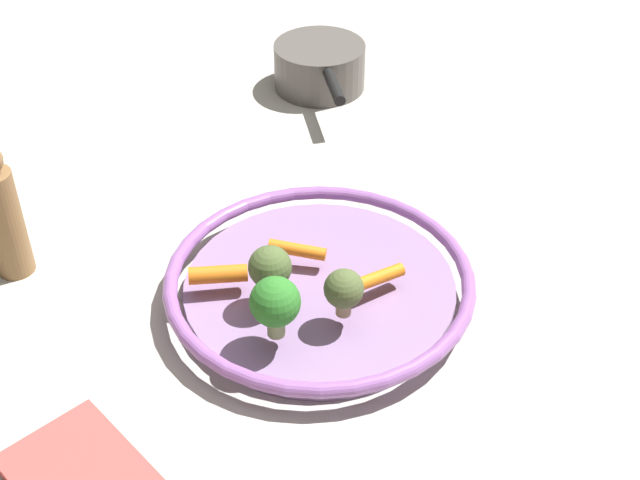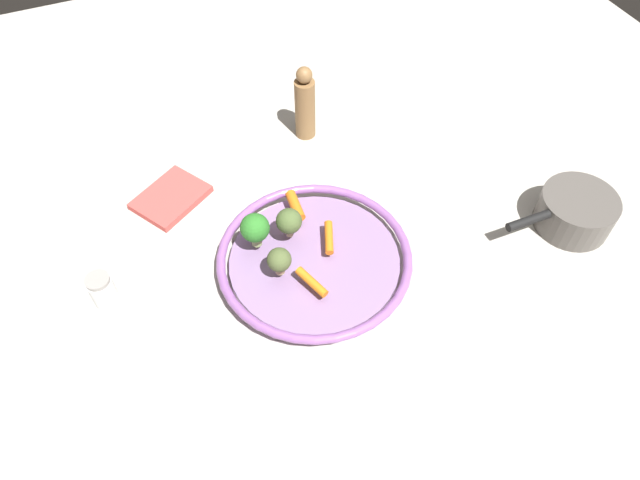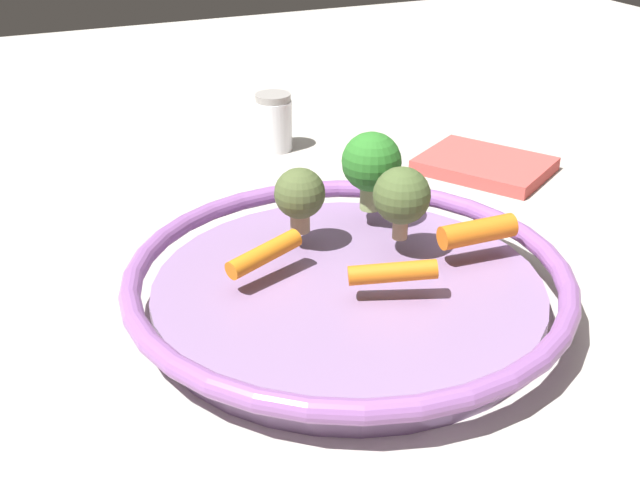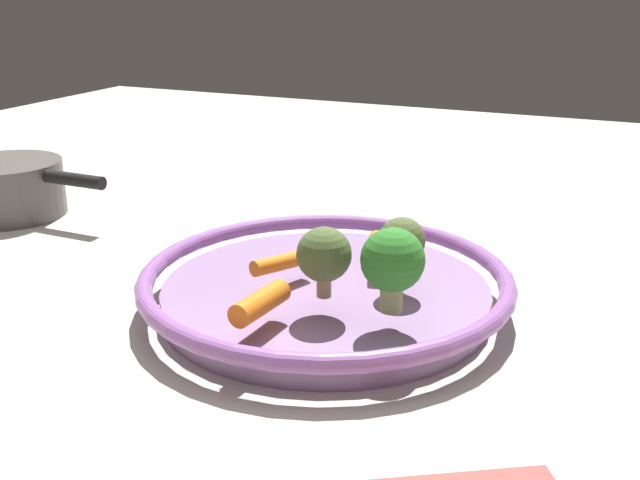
% 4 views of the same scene
% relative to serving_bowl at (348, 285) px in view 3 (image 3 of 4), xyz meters
% --- Properties ---
extents(ground_plane, '(2.15, 2.15, 0.00)m').
position_rel_serving_bowl_xyz_m(ground_plane, '(0.00, 0.00, -0.02)').
color(ground_plane, '#B7B2A8').
extents(serving_bowl, '(0.34, 0.34, 0.04)m').
position_rel_serving_bowl_xyz_m(serving_bowl, '(0.00, 0.00, 0.00)').
color(serving_bowl, '#8E709E').
rests_on(serving_bowl, ground_plane).
extents(baby_carrot_near_rim, '(0.06, 0.02, 0.02)m').
position_rel_serving_bowl_xyz_m(baby_carrot_near_rim, '(-0.11, 0.01, 0.03)').
color(baby_carrot_near_rim, orange).
rests_on(baby_carrot_near_rim, serving_bowl).
extents(baby_carrot_left, '(0.07, 0.04, 0.02)m').
position_rel_serving_bowl_xyz_m(baby_carrot_left, '(0.06, -0.03, 0.03)').
color(baby_carrot_left, orange).
rests_on(baby_carrot_left, serving_bowl).
extents(baby_carrot_center, '(0.06, 0.04, 0.02)m').
position_rel_serving_bowl_xyz_m(baby_carrot_center, '(-0.02, 0.03, 0.02)').
color(baby_carrot_center, orange).
rests_on(baby_carrot_center, serving_bowl).
extents(broccoli_floret_edge, '(0.05, 0.05, 0.07)m').
position_rel_serving_bowl_xyz_m(broccoli_floret_edge, '(-0.06, -0.08, 0.06)').
color(broccoli_floret_edge, '#94AC66').
rests_on(broccoli_floret_edge, serving_bowl).
extents(broccoli_floret_large, '(0.04, 0.04, 0.06)m').
position_rel_serving_bowl_xyz_m(broccoli_floret_large, '(-0.06, -0.02, 0.05)').
color(broccoli_floret_large, tan).
rests_on(broccoli_floret_large, serving_bowl).
extents(broccoli_floret_small, '(0.04, 0.04, 0.05)m').
position_rel_serving_bowl_xyz_m(broccoli_floret_small, '(0.01, -0.07, 0.05)').
color(broccoli_floret_small, tan).
rests_on(broccoli_floret_small, serving_bowl).
extents(salt_shaker, '(0.04, 0.04, 0.06)m').
position_rel_serving_bowl_xyz_m(salt_shaker, '(-0.07, -0.34, 0.01)').
color(salt_shaker, white).
rests_on(salt_shaker, ground_plane).
extents(dish_towel, '(0.15, 0.16, 0.01)m').
position_rel_serving_bowl_xyz_m(dish_towel, '(-0.25, -0.19, -0.01)').
color(dish_towel, '#D14C47').
rests_on(dish_towel, ground_plane).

